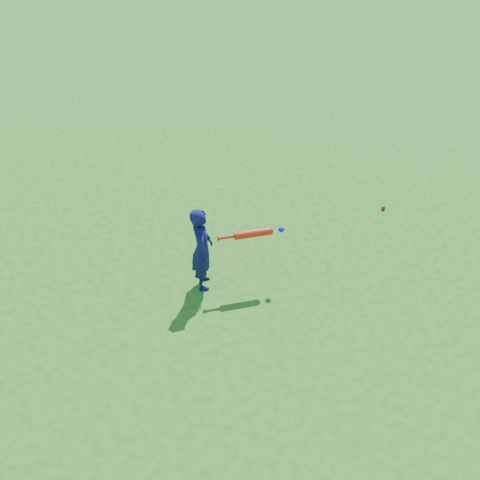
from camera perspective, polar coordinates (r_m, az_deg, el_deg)
The scene contains 4 objects.
ground at distance 7.61m, azimuth 0.76°, elevation -1.93°, with size 80.00×80.00×0.00m, color #206117.
child at distance 6.82m, azimuth -4.08°, elevation -0.94°, with size 0.43×0.28×1.17m, color #0F1246.
ground_ball_red at distance 8.96m, azimuth 15.05°, elevation 3.34°, with size 0.07×0.07×0.07m, color red.
bat_swing at distance 6.80m, azimuth 1.63°, elevation 0.73°, with size 0.88×0.12×0.10m.
Camera 1 is at (-1.34, -5.88, 4.65)m, focal length 40.00 mm.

